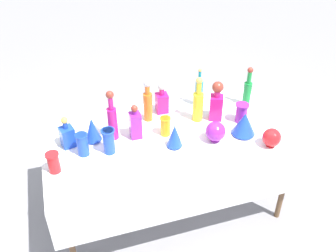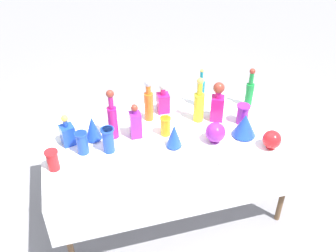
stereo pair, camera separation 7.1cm
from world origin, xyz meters
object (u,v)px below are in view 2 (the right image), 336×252
tall_bottle_4 (112,118)px  slender_vase_3 (165,126)px  tall_bottle_3 (199,104)px  round_bowl_1 (215,132)px  slender_vase_1 (82,142)px  fluted_vase_1 (174,136)px  tall_bottle_1 (250,91)px  slender_vase_2 (243,113)px  square_decanter_3 (67,133)px  slender_vase_0 (53,160)px  fluted_vase_2 (245,125)px  round_bowl_0 (272,139)px  square_decanter_0 (135,123)px  square_decanter_1 (163,101)px  fluted_vase_0 (93,128)px  square_decanter_2 (218,103)px  tall_bottle_2 (149,103)px  slender_vase_4 (108,139)px  tall_bottle_0 (201,93)px

tall_bottle_4 → slender_vase_3: tall_bottle_4 is taller
tall_bottle_3 → round_bowl_1: size_ratio=2.42×
tall_bottle_4 → slender_vase_1: (-0.25, -0.13, -0.08)m
tall_bottle_3 → fluted_vase_1: (-0.29, -0.28, -0.05)m
tall_bottle_1 → slender_vase_2: 0.28m
square_decanter_3 → fluted_vase_1: 0.80m
tall_bottle_1 → round_bowl_1: (-0.47, -0.39, -0.06)m
slender_vase_0 → fluted_vase_2: 1.44m
slender_vase_3 → fluted_vase_1: size_ratio=0.82×
tall_bottle_4 → fluted_vase_1: tall_bottle_4 is taller
slender_vase_0 → square_decanter_3: bearing=65.7°
slender_vase_1 → round_bowl_0: 1.39m
square_decanter_0 → square_decanter_1: 0.41m
tall_bottle_3 → round_bowl_0: (0.40, -0.49, -0.08)m
fluted_vase_0 → round_bowl_0: (1.26, -0.47, -0.03)m
tall_bottle_3 → slender_vase_3: bearing=-159.6°
tall_bottle_1 → square_decanter_3: 1.55m
tall_bottle_4 → square_decanter_3: bearing=178.6°
fluted_vase_0 → square_decanter_2: bearing=-0.2°
square_decanter_3 → slender_vase_2: 1.38m
tall_bottle_4 → square_decanter_0: (0.16, -0.04, -0.05)m
tall_bottle_2 → square_decanter_2: bearing=-15.7°
square_decanter_1 → square_decanter_2: (0.39, -0.23, 0.05)m
slender_vase_2 → slender_vase_4: size_ratio=0.82×
tall_bottle_0 → slender_vase_2: size_ratio=2.16×
square_decanter_0 → slender_vase_1: square_decanter_0 is taller
square_decanter_0 → slender_vase_1: 0.42m
square_decanter_3 → slender_vase_0: size_ratio=1.66×
tall_bottle_3 → square_decanter_0: tall_bottle_3 is taller
fluted_vase_0 → tall_bottle_1: bearing=4.8°
tall_bottle_4 → slender_vase_1: size_ratio=2.33×
tall_bottle_0 → fluted_vase_0: size_ratio=1.73×
square_decanter_2 → slender_vase_2: square_decanter_2 is taller
tall_bottle_0 → tall_bottle_3: (-0.09, -0.21, 0.02)m
tall_bottle_3 → square_decanter_1: 0.32m
square_decanter_1 → slender_vase_0: bearing=-151.8°
tall_bottle_1 → slender_vase_4: bearing=-167.1°
tall_bottle_0 → slender_vase_4: size_ratio=1.76×
square_decanter_1 → square_decanter_2: size_ratio=0.79×
tall_bottle_0 → fluted_vase_0: tall_bottle_0 is taller
slender_vase_0 → round_bowl_1: size_ratio=0.95×
tall_bottle_0 → slender_vase_0: 1.35m
slender_vase_1 → fluted_vase_2: 1.23m
slender_vase_2 → round_bowl_0: bearing=-79.2°
tall_bottle_1 → fluted_vase_0: bearing=-175.2°
slender_vase_1 → round_bowl_1: (0.98, -0.14, -0.01)m
tall_bottle_2 → square_decanter_0: size_ratio=1.27×
round_bowl_1 → slender_vase_1: bearing=171.9°
fluted_vase_0 → fluted_vase_1: bearing=-24.0°
slender_vase_2 → round_bowl_0: size_ratio=1.11×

